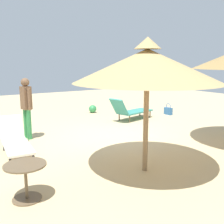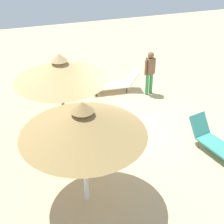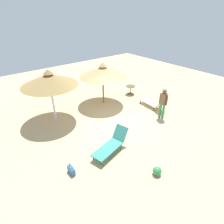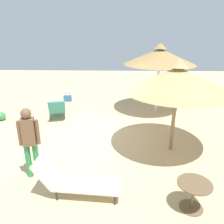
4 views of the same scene
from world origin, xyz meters
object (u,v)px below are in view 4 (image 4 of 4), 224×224
side_table_round (194,191)px  parasol_umbrella_back (178,79)px  parasol_umbrella_far_left (160,56)px  lounge_chair_front (57,107)px  person_standing_edge (29,139)px  beach_ball (1,116)px  handbag (68,98)px  lounge_chair_far_right (75,181)px

side_table_round → parasol_umbrella_back: bearing=177.8°
parasol_umbrella_far_left → lounge_chair_front: 4.49m
person_standing_edge → beach_ball: bearing=-143.8°
parasol_umbrella_far_left → handbag: 4.70m
lounge_chair_far_right → side_table_round: (0.35, 2.33, 0.08)m
parasol_umbrella_back → person_standing_edge: (1.37, -3.52, -1.09)m
handbag → lounge_chair_front: bearing=0.8°
handbag → beach_ball: (2.43, -2.03, 0.00)m
parasol_umbrella_far_left → lounge_chair_front: size_ratio=1.47×
lounge_chair_far_right → beach_ball: 5.34m
lounge_chair_front → lounge_chair_far_right: 4.71m
lounge_chair_far_right → lounge_chair_front: bearing=-161.1°
lounge_chair_far_right → beach_ball: lounge_chair_far_right is taller
parasol_umbrella_back → side_table_round: (2.30, -0.09, -1.66)m
beach_ball → parasol_umbrella_back: bearing=71.5°
parasol_umbrella_far_left → beach_ball: (1.24, -6.06, -2.10)m
parasol_umbrella_far_left → side_table_round: size_ratio=4.33×
parasol_umbrella_far_left → person_standing_edge: parasol_umbrella_far_left is taller
lounge_chair_front → handbag: bearing=-179.2°
lounge_chair_front → lounge_chair_far_right: size_ratio=1.06×
parasol_umbrella_back → lounge_chair_far_right: size_ratio=1.54×
person_standing_edge → handbag: 5.88m
parasol_umbrella_back → side_table_round: parasol_umbrella_back is taller
lounge_chair_front → side_table_round: (4.80, 3.85, 0.03)m
person_standing_edge → beach_ball: (-3.38, -2.48, -0.81)m
parasol_umbrella_back → handbag: size_ratio=5.98×
parasol_umbrella_far_left → parasol_umbrella_back: parasol_umbrella_far_left is taller
parasol_umbrella_back → person_standing_edge: 3.93m
person_standing_edge → handbag: size_ratio=3.63×
parasol_umbrella_far_left → lounge_chair_front: (0.74, -4.01, -1.90)m
side_table_round → handbag: bearing=-150.1°
handbag → beach_ball: size_ratio=1.43×
parasol_umbrella_far_left → beach_ball: parasol_umbrella_far_left is taller
lounge_chair_front → parasol_umbrella_back: bearing=57.6°
parasol_umbrella_back → person_standing_edge: size_ratio=1.65×
lounge_chair_far_right → beach_ball: bearing=-137.9°
person_standing_edge → side_table_round: person_standing_edge is taller
side_table_round → lounge_chair_far_right: bearing=-98.6°
lounge_chair_far_right → person_standing_edge: bearing=-117.8°
parasol_umbrella_far_left → side_table_round: 5.86m
lounge_chair_front → handbag: (-1.93, -0.03, -0.21)m
parasol_umbrella_back → lounge_chair_front: (-2.50, -3.94, -1.69)m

